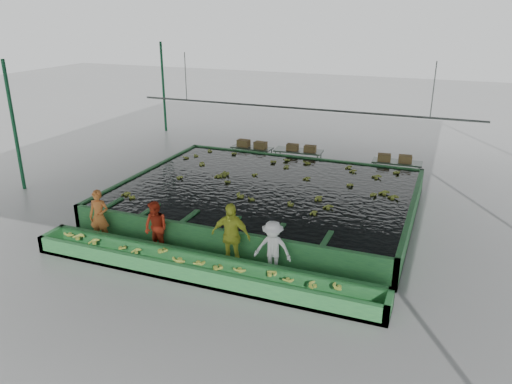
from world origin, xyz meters
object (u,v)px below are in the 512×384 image
at_px(sorting_trough, 199,268).
at_px(packing_table_right, 396,172).
at_px(flotation_tank, 266,197).
at_px(worker_c, 231,236).
at_px(worker_d, 273,249).
at_px(box_stack_left, 252,147).
at_px(packing_table_left, 252,156).
at_px(worker_b, 156,228).
at_px(box_stack_right, 394,162).
at_px(box_stack_mid, 301,151).
at_px(packing_table_mid, 298,160).
at_px(worker_a, 99,216).

bearing_deg(sorting_trough, packing_table_right, 68.34).
distance_m(flotation_tank, worker_c, 4.37).
distance_m(worker_d, box_stack_left, 10.00).
distance_m(worker_c, packing_table_left, 9.58).
xyz_separation_m(flotation_tank, packing_table_left, (-2.49, 4.77, -0.03)).
distance_m(sorting_trough, worker_c, 1.20).
relative_size(sorting_trough, worker_b, 6.35).
xyz_separation_m(flotation_tank, box_stack_right, (3.79, 4.65, 0.44)).
height_order(flotation_tank, packing_table_left, flotation_tank).
relative_size(packing_table_right, box_stack_mid, 1.54).
xyz_separation_m(worker_b, packing_table_mid, (1.52, 9.02, -0.32)).
distance_m(worker_a, packing_table_mid, 9.68).
xyz_separation_m(sorting_trough, packing_table_right, (3.90, 9.82, 0.19)).
distance_m(worker_b, box_stack_left, 9.07).
xyz_separation_m(packing_table_mid, box_stack_mid, (0.15, -0.10, 0.47)).
bearing_deg(box_stack_right, worker_d, -102.69).
relative_size(worker_b, box_stack_mid, 1.24).
xyz_separation_m(sorting_trough, packing_table_mid, (-0.28, 9.82, 0.22)).
distance_m(packing_table_left, box_stack_right, 6.30).
height_order(packing_table_right, box_stack_mid, box_stack_mid).
height_order(worker_b, box_stack_right, worker_b).
xyz_separation_m(worker_b, packing_table_right, (5.70, 9.02, -0.34)).
xyz_separation_m(packing_table_right, box_stack_mid, (-4.03, -0.10, 0.50)).
distance_m(worker_c, box_stack_mid, 8.95).
height_order(worker_b, packing_table_mid, worker_b).
distance_m(worker_a, box_stack_left, 9.14).
bearing_deg(packing_table_right, box_stack_mid, -178.52).
xyz_separation_m(worker_d, packing_table_left, (-4.27, 9.07, -0.36)).
relative_size(sorting_trough, worker_d, 6.39).
xyz_separation_m(worker_d, box_stack_mid, (-1.91, 8.92, 0.16)).
relative_size(worker_d, packing_table_left, 0.85).
distance_m(packing_table_right, box_stack_right, 0.46).
bearing_deg(box_stack_right, packing_table_mid, 179.03).
distance_m(box_stack_left, box_stack_mid, 2.35).
bearing_deg(packing_table_mid, worker_d, -77.13).
distance_m(flotation_tank, box_stack_mid, 4.65).
bearing_deg(flotation_tank, worker_d, -67.52).
relative_size(packing_table_left, packing_table_right, 0.94).
bearing_deg(worker_b, flotation_tank, 80.13).
bearing_deg(packing_table_mid, box_stack_mid, -33.07).
xyz_separation_m(worker_d, packing_table_right, (2.12, 9.02, -0.34)).
bearing_deg(packing_table_mid, worker_c, -84.61).
relative_size(sorting_trough, packing_table_right, 5.11).
relative_size(sorting_trough, worker_c, 5.29).
bearing_deg(flotation_tank, box_stack_right, 50.76).
bearing_deg(flotation_tank, worker_a, -131.34).
relative_size(flotation_tank, box_stack_mid, 7.89).
height_order(flotation_tank, sorting_trough, flotation_tank).
height_order(sorting_trough, packing_table_right, packing_table_right).
bearing_deg(packing_table_mid, worker_b, -99.54).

